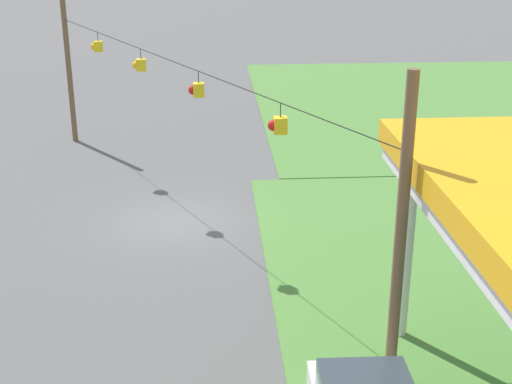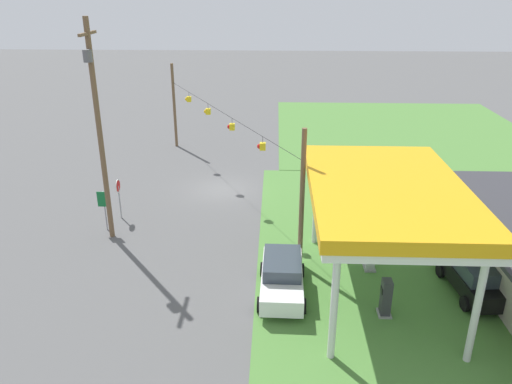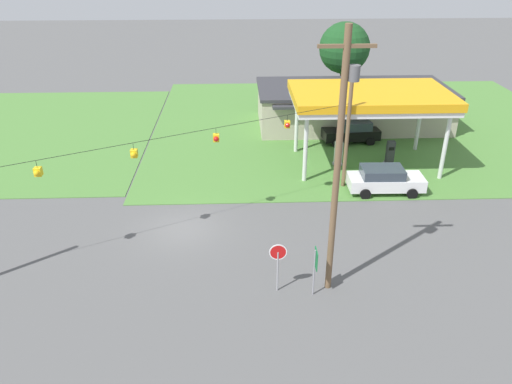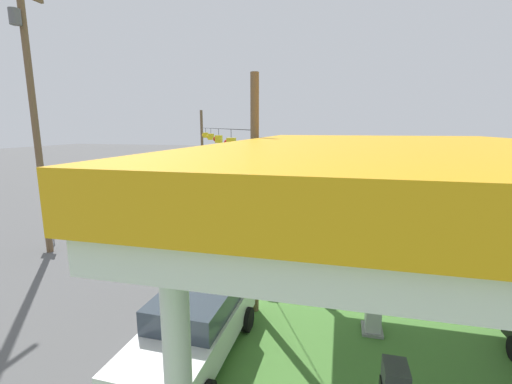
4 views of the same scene
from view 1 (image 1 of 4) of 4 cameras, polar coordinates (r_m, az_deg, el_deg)
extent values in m
plane|color=#565656|center=(24.54, -6.56, -2.38)|extent=(160.00, 160.00, 0.00)
cube|color=#4C7F38|center=(42.34, 16.73, 6.88)|extent=(24.00, 24.00, 0.04)
cylinder|color=silver|center=(17.36, 11.98, -4.86)|extent=(0.28, 0.28, 4.46)
cylinder|color=brown|center=(33.64, -14.77, 9.82)|extent=(0.24, 0.24, 7.14)
cylinder|color=brown|center=(14.44, 11.41, -4.41)|extent=(0.24, 0.24, 7.14)
cylinder|color=black|center=(22.93, -7.14, 10.51)|extent=(19.92, 10.02, 0.02)
cylinder|color=black|center=(29.13, -12.55, 12.03)|extent=(0.02, 0.02, 0.35)
cube|color=yellow|center=(29.19, -12.49, 11.31)|extent=(0.32, 0.32, 0.40)
sphere|color=yellow|center=(29.22, -12.83, 11.29)|extent=(0.28, 0.28, 0.28)
cylinder|color=black|center=(24.99, -9.22, 10.85)|extent=(0.02, 0.02, 0.35)
cube|color=yellow|center=(25.06, -9.17, 10.00)|extent=(0.32, 0.32, 0.40)
sphere|color=yellow|center=(25.07, -9.56, 9.99)|extent=(0.28, 0.28, 0.28)
cylinder|color=black|center=(20.97, -4.63, 9.15)|extent=(0.02, 0.02, 0.35)
cube|color=yellow|center=(21.05, -4.60, 8.15)|extent=(0.32, 0.32, 0.40)
sphere|color=red|center=(21.06, -5.07, 8.13)|extent=(0.28, 0.28, 0.28)
cylinder|color=black|center=(17.17, 1.98, 6.57)|extent=(0.02, 0.02, 0.35)
cube|color=yellow|center=(17.27, 1.96, 5.36)|extent=(0.32, 0.32, 0.40)
sphere|color=red|center=(17.26, 1.40, 5.35)|extent=(0.28, 0.28, 0.28)
camera|label=2|loc=(10.30, 163.17, -0.32)|focal=35.00mm
camera|label=3|loc=(32.23, -60.88, 19.66)|focal=35.00mm
camera|label=4|loc=(7.90, 51.54, -18.29)|focal=24.00mm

